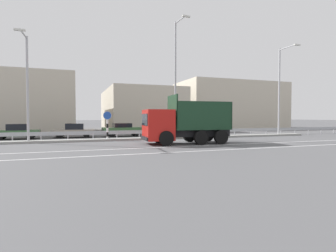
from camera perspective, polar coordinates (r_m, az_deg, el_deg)
name	(u,v)px	position (r m, az deg, el deg)	size (l,w,h in m)	color
ground_plane	(164,142)	(20.73, -0.93, -3.55)	(320.00, 320.00, 0.00)	#565659
lane_strip_0	(198,146)	(18.22, 6.47, -4.31)	(60.00, 0.16, 0.01)	silver
lane_strip_1	(216,150)	(16.00, 10.47, -5.20)	(60.00, 0.16, 0.01)	silver
median_island	(154,138)	(23.39, -3.15, -2.70)	(33.00, 1.10, 0.18)	gray
median_guardrail	(150,132)	(24.49, -3.94, -1.37)	(60.00, 0.09, 0.78)	#9EA0A5
dump_truck	(176,126)	(19.48, 1.86, -0.05)	(6.66, 3.04, 3.61)	red
median_road_sign	(107,125)	(22.51, -13.06, 0.12)	(0.70, 0.16, 2.47)	white
street_lamp_1	(27,83)	(22.55, -28.38, 8.24)	(0.71, 2.42, 8.09)	#ADADB2
street_lamp_2	(176,75)	(24.04, 1.76, 11.06)	(0.71, 2.26, 10.58)	#ADADB2
street_lamp_3	(281,87)	(30.53, 23.29, 7.79)	(0.70, 2.55, 9.29)	#ADADB2
parked_car_2	(17,132)	(27.17, -30.07, -1.05)	(3.89, 2.07, 1.38)	#335B33
parked_car_3	(74,130)	(27.18, -19.78, -0.91)	(4.04, 2.17, 1.37)	gray
parked_car_4	(123,130)	(27.40, -9.74, -0.76)	(4.24, 1.94, 1.36)	#335B33
parked_car_5	(167,129)	(28.31, -0.29, -0.66)	(4.13, 2.24, 1.38)	gray
background_building_0	(16,104)	(39.31, -30.17, 4.07)	(14.50, 14.43, 7.25)	beige
background_building_1	(140,110)	(41.39, -6.18, 3.43)	(10.30, 15.76, 6.13)	beige
background_building_2	(230,106)	(48.53, 13.39, 4.32)	(18.25, 9.90, 8.08)	beige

